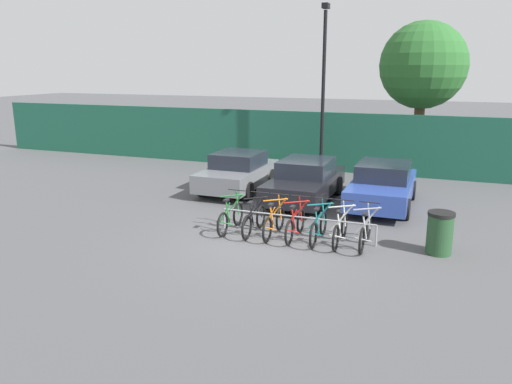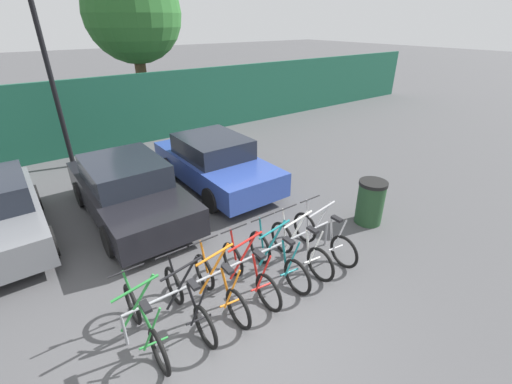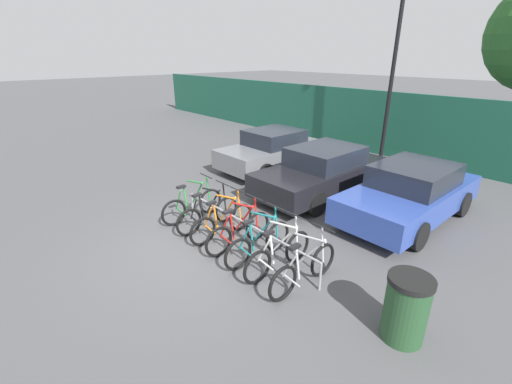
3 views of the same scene
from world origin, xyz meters
TOP-DOWN VIEW (x-y plane):
  - ground_plane at (0.00, 0.00)m, footprint 120.00×120.00m
  - hoarding_wall at (0.00, 9.50)m, footprint 36.00×0.16m
  - bike_rack at (0.58, 0.68)m, footprint 4.17×0.04m
  - bicycle_green at (-1.24, 0.53)m, footprint 0.68×1.71m
  - bicycle_black at (-0.55, 0.53)m, footprint 0.68×1.71m
  - bicycle_orange at (0.01, 0.53)m, footprint 0.68×1.71m
  - bicycle_red at (0.59, 0.53)m, footprint 0.68×1.71m
  - bicycle_teal at (1.21, 0.53)m, footprint 0.68×1.71m
  - bicycle_white at (1.77, 0.53)m, footprint 0.68×1.71m
  - bicycle_silver at (2.39, 0.53)m, footprint 0.68×1.71m
  - car_grey at (-2.83, 4.82)m, footprint 1.91×3.93m
  - car_black at (-0.18, 4.28)m, footprint 1.91×4.34m
  - car_blue at (2.30, 4.55)m, footprint 1.91×4.24m
  - lamp_post at (-0.67, 8.50)m, footprint 0.24×0.44m
  - trash_bin at (4.11, 0.72)m, footprint 0.63×0.63m
  - tree_behind_hoarding at (2.91, 11.30)m, footprint 3.63×3.63m

SIDE VIEW (x-z plane):
  - ground_plane at x=0.00m, z-range 0.00..0.00m
  - bicycle_green at x=-1.24m, z-range -0.15..0.90m
  - bicycle_black at x=-0.55m, z-range -0.15..0.90m
  - bicycle_orange at x=0.01m, z-range -0.15..0.90m
  - bicycle_red at x=0.59m, z-range -0.15..0.90m
  - bicycle_teal at x=1.21m, z-range -0.15..0.90m
  - bicycle_white at x=1.77m, z-range -0.15..0.90m
  - bicycle_silver at x=2.39m, z-range -0.15..0.90m
  - bike_rack at x=0.58m, z-range 0.21..0.78m
  - trash_bin at x=4.11m, z-range 0.00..1.03m
  - car_grey at x=-2.83m, z-range -0.01..1.39m
  - car_blue at x=2.30m, z-range -0.01..1.39m
  - car_black at x=-0.18m, z-range -0.01..1.39m
  - hoarding_wall at x=0.00m, z-range 0.00..2.51m
  - lamp_post at x=-0.67m, z-range 0.36..7.09m
  - tree_behind_hoarding at x=2.91m, z-range 1.27..7.52m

